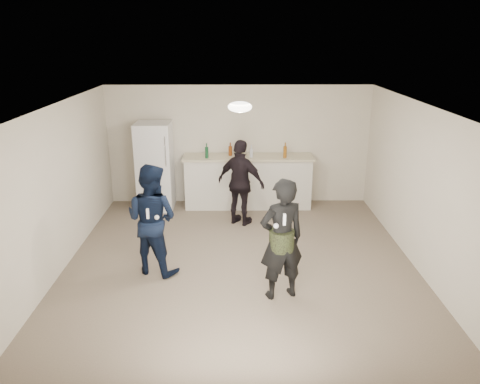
{
  "coord_description": "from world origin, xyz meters",
  "views": [
    {
      "loc": [
        -0.07,
        -6.67,
        3.48
      ],
      "look_at": [
        0.0,
        0.2,
        1.15
      ],
      "focal_mm": 35.0,
      "sensor_mm": 36.0,
      "label": 1
    }
  ],
  "objects_px": {
    "shaker": "(238,151)",
    "spectator": "(241,183)",
    "counter": "(248,182)",
    "man": "(152,219)",
    "fridge": "(155,166)",
    "woman": "(282,240)"
  },
  "relations": [
    {
      "from": "shaker",
      "to": "spectator",
      "type": "bearing_deg",
      "value": -87.43
    },
    {
      "from": "counter",
      "to": "man",
      "type": "height_order",
      "value": "man"
    },
    {
      "from": "counter",
      "to": "spectator",
      "type": "relative_size",
      "value": 1.58
    },
    {
      "from": "fridge",
      "to": "spectator",
      "type": "height_order",
      "value": "fridge"
    },
    {
      "from": "shaker",
      "to": "spectator",
      "type": "relative_size",
      "value": 0.1
    },
    {
      "from": "shaker",
      "to": "man",
      "type": "height_order",
      "value": "man"
    },
    {
      "from": "counter",
      "to": "woman",
      "type": "height_order",
      "value": "woman"
    },
    {
      "from": "fridge",
      "to": "woman",
      "type": "xyz_separation_m",
      "value": [
        2.27,
        -3.54,
        -0.04
      ]
    },
    {
      "from": "man",
      "to": "woman",
      "type": "distance_m",
      "value": 2.02
    },
    {
      "from": "counter",
      "to": "spectator",
      "type": "xyz_separation_m",
      "value": [
        -0.16,
        -0.97,
        0.3
      ]
    },
    {
      "from": "shaker",
      "to": "fridge",
      "type": "bearing_deg",
      "value": -173.43
    },
    {
      "from": "spectator",
      "to": "fridge",
      "type": "bearing_deg",
      "value": 2.33
    },
    {
      "from": "fridge",
      "to": "shaker",
      "type": "height_order",
      "value": "fridge"
    },
    {
      "from": "counter",
      "to": "shaker",
      "type": "xyz_separation_m",
      "value": [
        -0.21,
        0.13,
        0.65
      ]
    },
    {
      "from": "woman",
      "to": "spectator",
      "type": "bearing_deg",
      "value": -96.95
    },
    {
      "from": "fridge",
      "to": "woman",
      "type": "relative_size",
      "value": 1.05
    },
    {
      "from": "counter",
      "to": "shaker",
      "type": "distance_m",
      "value": 0.69
    },
    {
      "from": "counter",
      "to": "woman",
      "type": "xyz_separation_m",
      "value": [
        0.36,
        -3.61,
        0.33
      ]
    },
    {
      "from": "man",
      "to": "spectator",
      "type": "height_order",
      "value": "man"
    },
    {
      "from": "counter",
      "to": "fridge",
      "type": "height_order",
      "value": "fridge"
    },
    {
      "from": "spectator",
      "to": "man",
      "type": "bearing_deg",
      "value": 83.64
    },
    {
      "from": "man",
      "to": "spectator",
      "type": "xyz_separation_m",
      "value": [
        1.35,
        1.87,
        -0.03
      ]
    }
  ]
}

